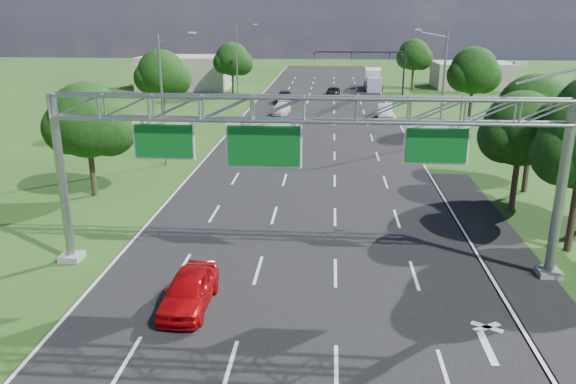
# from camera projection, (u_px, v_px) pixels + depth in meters

# --- Properties ---
(ground) EXTENTS (220.00, 220.00, 0.00)m
(ground) POSITION_uv_depth(u_px,v_px,m) (311.00, 168.00, 43.60)
(ground) COLOR #1B4314
(ground) RESTS_ON ground
(road) EXTENTS (18.00, 180.00, 0.02)m
(road) POSITION_uv_depth(u_px,v_px,m) (311.00, 168.00, 43.60)
(road) COLOR black
(road) RESTS_ON ground
(road_flare) EXTENTS (3.00, 30.00, 0.02)m
(road_flare) POSITION_uv_depth(u_px,v_px,m) (506.00, 257.00, 27.65)
(road_flare) COLOR black
(road_flare) RESTS_ON ground
(sign_gantry) EXTENTS (23.50, 1.00, 9.56)m
(sign_gantry) POSITION_uv_depth(u_px,v_px,m) (306.00, 123.00, 24.38)
(sign_gantry) COLOR gray
(sign_gantry) RESTS_ON ground
(traffic_signal) EXTENTS (12.21, 0.24, 7.00)m
(traffic_signal) POSITION_uv_depth(u_px,v_px,m) (378.00, 63.00, 74.74)
(traffic_signal) COLOR black
(traffic_signal) RESTS_ON ground
(streetlight_l_near) EXTENTS (2.97, 0.22, 10.16)m
(streetlight_l_near) POSITION_uv_depth(u_px,v_px,m) (164.00, 94.00, 42.74)
(streetlight_l_near) COLOR gray
(streetlight_l_near) RESTS_ON ground
(streetlight_l_far) EXTENTS (2.97, 0.22, 10.16)m
(streetlight_l_far) POSITION_uv_depth(u_px,v_px,m) (238.00, 59.00, 76.00)
(streetlight_l_far) COLOR gray
(streetlight_l_far) RESTS_ON ground
(streetlight_r_mid) EXTENTS (2.97, 0.22, 10.16)m
(streetlight_r_mid) POSITION_uv_depth(u_px,v_px,m) (441.00, 82.00, 50.59)
(streetlight_r_mid) COLOR gray
(streetlight_r_mid) RESTS_ON ground
(tree_cluster_right) EXTENTS (9.91, 14.60, 8.68)m
(tree_cluster_right) POSITION_uv_depth(u_px,v_px,m) (576.00, 131.00, 30.63)
(tree_cluster_right) COLOR #2D2116
(tree_cluster_right) RESTS_ON ground
(tree_verge_la) EXTENTS (5.76, 4.80, 7.40)m
(tree_verge_la) POSITION_uv_depth(u_px,v_px,m) (89.00, 124.00, 35.62)
(tree_verge_la) COLOR #2D2116
(tree_verge_la) RESTS_ON ground
(tree_verge_lb) EXTENTS (5.76, 4.80, 8.06)m
(tree_verge_lb) POSITION_uv_depth(u_px,v_px,m) (162.00, 75.00, 57.42)
(tree_verge_lb) COLOR #2D2116
(tree_verge_lb) RESTS_ON ground
(tree_verge_lc) EXTENTS (5.76, 4.80, 7.62)m
(tree_verge_lc) POSITION_uv_depth(u_px,v_px,m) (233.00, 61.00, 81.08)
(tree_verge_lc) COLOR #2D2116
(tree_verge_lc) RESTS_ON ground
(tree_verge_rd) EXTENTS (5.76, 4.80, 8.28)m
(tree_verge_rd) POSITION_uv_depth(u_px,v_px,m) (474.00, 73.00, 57.86)
(tree_verge_rd) COLOR #2D2116
(tree_verge_rd) RESTS_ON ground
(tree_verge_re) EXTENTS (5.76, 4.80, 7.84)m
(tree_verge_re) POSITION_uv_depth(u_px,v_px,m) (414.00, 56.00, 86.64)
(tree_verge_re) COLOR #2D2116
(tree_verge_re) RESTS_ON ground
(building_left) EXTENTS (14.00, 10.00, 5.00)m
(building_left) POSITION_uv_depth(u_px,v_px,m) (186.00, 72.00, 90.07)
(building_left) COLOR #A09686
(building_left) RESTS_ON ground
(building_right) EXTENTS (12.00, 9.00, 4.00)m
(building_right) POSITION_uv_depth(u_px,v_px,m) (472.00, 75.00, 90.65)
(building_right) COLOR #A09686
(building_right) RESTS_ON ground
(red_coupe) EXTENTS (1.86, 4.46, 1.51)m
(red_coupe) POSITION_uv_depth(u_px,v_px,m) (189.00, 290.00, 22.71)
(red_coupe) COLOR #BD080D
(red_coupe) RESTS_ON ground
(car_queue_a) EXTENTS (2.20, 4.70, 1.33)m
(car_queue_a) POSITION_uv_depth(u_px,v_px,m) (281.00, 108.00, 67.00)
(car_queue_a) COLOR white
(car_queue_a) RESTS_ON ground
(car_queue_b) EXTENTS (2.10, 4.11, 1.11)m
(car_queue_b) POSITION_uv_depth(u_px,v_px,m) (333.00, 91.00, 82.54)
(car_queue_b) COLOR black
(car_queue_b) RESTS_ON ground
(car_queue_c) EXTENTS (2.03, 4.76, 1.60)m
(car_queue_c) POSITION_uv_depth(u_px,v_px,m) (284.00, 97.00, 75.44)
(car_queue_c) COLOR black
(car_queue_c) RESTS_ON ground
(car_queue_d) EXTENTS (1.90, 4.76, 1.54)m
(car_queue_d) POSITION_uv_depth(u_px,v_px,m) (385.00, 111.00, 64.65)
(car_queue_d) COLOR silver
(car_queue_d) RESTS_ON ground
(box_truck) EXTENTS (2.84, 8.31, 3.09)m
(box_truck) POSITION_uv_depth(u_px,v_px,m) (373.00, 80.00, 88.69)
(box_truck) COLOR silver
(box_truck) RESTS_ON ground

